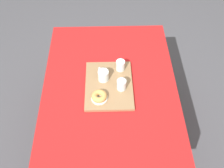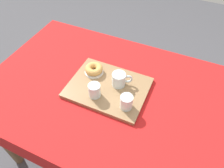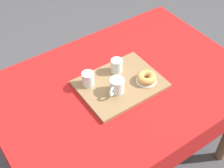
{
  "view_description": "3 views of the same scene",
  "coord_description": "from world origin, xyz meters",
  "px_view_note": "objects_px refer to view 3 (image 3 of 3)",
  "views": [
    {
      "loc": [
        -1.15,
        0.01,
        2.24
      ],
      "look_at": [
        0.02,
        -0.02,
        0.79
      ],
      "focal_mm": 42.14,
      "sensor_mm": 36.0,
      "label": 1
    },
    {
      "loc": [
        0.36,
        -0.69,
        1.67
      ],
      "look_at": [
        0.04,
        0.01,
        0.82
      ],
      "focal_mm": 33.62,
      "sensor_mm": 36.0,
      "label": 2
    },
    {
      "loc": [
        0.73,
        0.96,
        1.97
      ],
      "look_at": [
        0.07,
        -0.0,
        0.8
      ],
      "focal_mm": 50.38,
      "sensor_mm": 36.0,
      "label": 3
    }
  ],
  "objects_px": {
    "sugar_donut_left": "(147,77)",
    "water_glass_far": "(88,79)",
    "dining_table": "(122,97)",
    "donut_plate_left": "(146,80)",
    "water_glass_near": "(117,66)",
    "serving_tray": "(120,84)",
    "tea_mug_left": "(117,86)"
  },
  "relations": [
    {
      "from": "sugar_donut_left",
      "to": "water_glass_far",
      "type": "bearing_deg",
      "value": -30.2
    },
    {
      "from": "dining_table",
      "to": "donut_plate_left",
      "type": "relative_size",
      "value": 12.38
    },
    {
      "from": "dining_table",
      "to": "sugar_donut_left",
      "type": "distance_m",
      "value": 0.2
    },
    {
      "from": "water_glass_far",
      "to": "water_glass_near",
      "type": "bearing_deg",
      "value": 179.54
    },
    {
      "from": "dining_table",
      "to": "sugar_donut_left",
      "type": "relative_size",
      "value": 13.09
    },
    {
      "from": "water_glass_far",
      "to": "donut_plate_left",
      "type": "distance_m",
      "value": 0.31
    },
    {
      "from": "serving_tray",
      "to": "water_glass_far",
      "type": "relative_size",
      "value": 5.55
    },
    {
      "from": "donut_plate_left",
      "to": "tea_mug_left",
      "type": "bearing_deg",
      "value": -9.28
    },
    {
      "from": "sugar_donut_left",
      "to": "donut_plate_left",
      "type": "bearing_deg",
      "value": 0.0
    },
    {
      "from": "serving_tray",
      "to": "donut_plate_left",
      "type": "distance_m",
      "value": 0.14
    },
    {
      "from": "dining_table",
      "to": "donut_plate_left",
      "type": "xyz_separation_m",
      "value": [
        -0.1,
        0.07,
        0.13
      ]
    },
    {
      "from": "water_glass_far",
      "to": "sugar_donut_left",
      "type": "distance_m",
      "value": 0.31
    },
    {
      "from": "dining_table",
      "to": "sugar_donut_left",
      "type": "height_order",
      "value": "sugar_donut_left"
    },
    {
      "from": "dining_table",
      "to": "water_glass_far",
      "type": "xyz_separation_m",
      "value": [
        0.16,
        -0.08,
        0.16
      ]
    },
    {
      "from": "sugar_donut_left",
      "to": "dining_table",
      "type": "bearing_deg",
      "value": -35.67
    },
    {
      "from": "dining_table",
      "to": "tea_mug_left",
      "type": "relative_size",
      "value": 12.51
    },
    {
      "from": "serving_tray",
      "to": "donut_plate_left",
      "type": "xyz_separation_m",
      "value": [
        -0.12,
        0.07,
        0.01
      ]
    },
    {
      "from": "dining_table",
      "to": "donut_plate_left",
      "type": "distance_m",
      "value": 0.18
    },
    {
      "from": "water_glass_near",
      "to": "donut_plate_left",
      "type": "bearing_deg",
      "value": 118.99
    },
    {
      "from": "tea_mug_left",
      "to": "serving_tray",
      "type": "bearing_deg",
      "value": -141.97
    },
    {
      "from": "tea_mug_left",
      "to": "sugar_donut_left",
      "type": "xyz_separation_m",
      "value": [
        -0.17,
        0.03,
        -0.01
      ]
    },
    {
      "from": "serving_tray",
      "to": "donut_plate_left",
      "type": "bearing_deg",
      "value": 151.25
    },
    {
      "from": "dining_table",
      "to": "donut_plate_left",
      "type": "height_order",
      "value": "donut_plate_left"
    },
    {
      "from": "dining_table",
      "to": "water_glass_near",
      "type": "xyz_separation_m",
      "value": [
        -0.02,
        -0.08,
        0.16
      ]
    },
    {
      "from": "tea_mug_left",
      "to": "water_glass_far",
      "type": "distance_m",
      "value": 0.16
    },
    {
      "from": "dining_table",
      "to": "water_glass_near",
      "type": "relative_size",
      "value": 17.55
    },
    {
      "from": "water_glass_near",
      "to": "water_glass_far",
      "type": "bearing_deg",
      "value": -0.46
    },
    {
      "from": "dining_table",
      "to": "tea_mug_left",
      "type": "xyz_separation_m",
      "value": [
        0.07,
        0.05,
        0.17
      ]
    },
    {
      "from": "water_glass_far",
      "to": "sugar_donut_left",
      "type": "height_order",
      "value": "water_glass_far"
    },
    {
      "from": "dining_table",
      "to": "water_glass_near",
      "type": "distance_m",
      "value": 0.18
    },
    {
      "from": "serving_tray",
      "to": "water_glass_near",
      "type": "height_order",
      "value": "water_glass_near"
    },
    {
      "from": "tea_mug_left",
      "to": "water_glass_near",
      "type": "relative_size",
      "value": 1.4
    }
  ]
}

